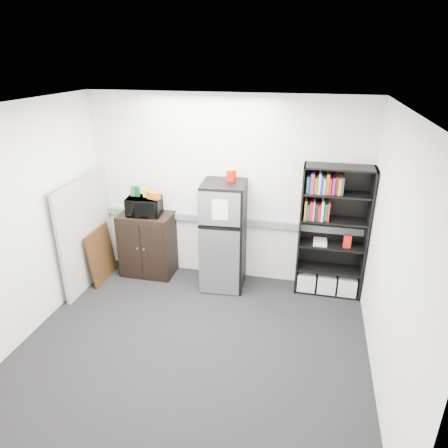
% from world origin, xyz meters
% --- Properties ---
extents(floor, '(4.00, 4.00, 0.00)m').
position_xyz_m(floor, '(0.00, 0.00, 0.00)').
color(floor, black).
rests_on(floor, ground).
extents(wall_back, '(4.00, 0.02, 2.70)m').
position_xyz_m(wall_back, '(0.00, 1.75, 1.35)').
color(wall_back, white).
rests_on(wall_back, floor).
extents(wall_right, '(0.02, 3.50, 2.70)m').
position_xyz_m(wall_right, '(2.00, 0.00, 1.35)').
color(wall_right, white).
rests_on(wall_right, floor).
extents(wall_left, '(0.02, 3.50, 2.70)m').
position_xyz_m(wall_left, '(-2.00, 0.00, 1.35)').
color(wall_left, white).
rests_on(wall_left, floor).
extents(ceiling, '(4.00, 3.50, 0.02)m').
position_xyz_m(ceiling, '(0.00, 0.00, 2.70)').
color(ceiling, white).
rests_on(ceiling, wall_back).
extents(electrical_raceway, '(3.92, 0.05, 0.10)m').
position_xyz_m(electrical_raceway, '(0.00, 1.72, 0.90)').
color(electrical_raceway, slate).
rests_on(electrical_raceway, wall_back).
extents(wall_note, '(0.14, 0.00, 0.10)m').
position_xyz_m(wall_note, '(-0.35, 1.74, 1.55)').
color(wall_note, white).
rests_on(wall_note, wall_back).
extents(bookshelf, '(0.90, 0.34, 1.85)m').
position_xyz_m(bookshelf, '(1.53, 1.57, 0.91)').
color(bookshelf, black).
rests_on(bookshelf, floor).
extents(cubicle_partition, '(0.06, 1.30, 1.62)m').
position_xyz_m(cubicle_partition, '(-1.90, 1.08, 0.81)').
color(cubicle_partition, '#9C968A').
rests_on(cubicle_partition, floor).
extents(cabinet, '(0.78, 0.52, 0.98)m').
position_xyz_m(cabinet, '(-1.16, 1.50, 0.49)').
color(cabinet, black).
rests_on(cabinet, floor).
extents(microwave, '(0.52, 0.38, 0.27)m').
position_xyz_m(microwave, '(-1.16, 1.48, 1.11)').
color(microwave, black).
rests_on(microwave, cabinet).
extents(snack_box_a, '(0.08, 0.07, 0.15)m').
position_xyz_m(snack_box_a, '(-1.33, 1.52, 1.32)').
color(snack_box_a, '#18552D').
rests_on(snack_box_a, microwave).
extents(snack_box_b, '(0.08, 0.07, 0.15)m').
position_xyz_m(snack_box_b, '(-1.27, 1.52, 1.32)').
color(snack_box_b, '#0C3822').
rests_on(snack_box_b, microwave).
extents(snack_box_c, '(0.08, 0.06, 0.14)m').
position_xyz_m(snack_box_c, '(-1.13, 1.52, 1.32)').
color(snack_box_c, gold).
rests_on(snack_box_c, microwave).
extents(snack_bag, '(0.20, 0.15, 0.10)m').
position_xyz_m(snack_bag, '(-0.99, 1.47, 1.30)').
color(snack_bag, '#C55413').
rests_on(snack_bag, microwave).
extents(refrigerator, '(0.62, 0.65, 1.57)m').
position_xyz_m(refrigerator, '(0.05, 1.42, 0.78)').
color(refrigerator, black).
rests_on(refrigerator, floor).
extents(coffee_can, '(0.14, 0.14, 0.19)m').
position_xyz_m(coffee_can, '(0.12, 1.55, 1.66)').
color(coffee_can, '#B01108').
rests_on(coffee_can, refrigerator).
extents(framed_poster, '(0.12, 0.63, 0.81)m').
position_xyz_m(framed_poster, '(-1.77, 1.18, 0.40)').
color(framed_poster, black).
rests_on(framed_poster, floor).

